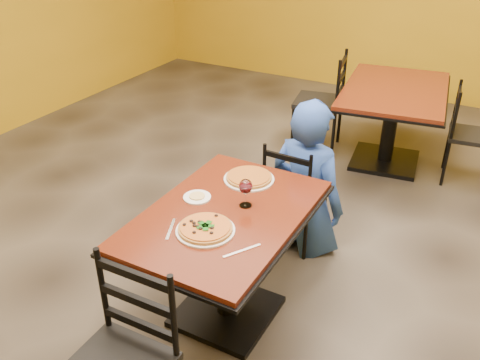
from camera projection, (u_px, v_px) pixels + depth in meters
The scene contains 16 objects.
floor at pixel (263, 268), 3.57m from camera, with size 7.00×8.00×0.01m, color black.
table_main at pixel (226, 241), 2.91m from camera, with size 0.83×1.23×0.75m.
table_second at pixel (392, 108), 4.70m from camera, with size 1.08×1.46×0.75m.
chair_main_far at pixel (295, 193), 3.66m from camera, with size 0.37×0.37×0.82m, color black, non-canonical shape.
chair_second_left at pixel (318, 102), 5.03m from camera, with size 0.44×0.44×0.98m, color black, non-canonical shape.
chair_second_right at pixel (473, 136), 4.46m from camera, with size 0.39×0.39×0.87m, color black, non-canonical shape.
diner at pixel (308, 176), 3.57m from camera, with size 0.57×0.38×1.13m, color #1C349B.
plate_main at pixel (205, 230), 2.65m from camera, with size 0.31×0.31×0.01m, color white.
pizza_main at pixel (205, 228), 2.65m from camera, with size 0.28×0.28×0.02m, color maroon.
plate_far at pixel (249, 179), 3.13m from camera, with size 0.31×0.31×0.01m, color white.
pizza_far at pixel (249, 177), 3.12m from camera, with size 0.28×0.28×0.02m, color #B17022.
side_plate at pixel (197, 197), 2.94m from camera, with size 0.16×0.16×0.01m, color white.
dip at pixel (197, 196), 2.94m from camera, with size 0.09×0.09×0.01m, color tan.
wine_glass at pixel (246, 192), 2.83m from camera, with size 0.08×0.08×0.18m, color white, non-canonical shape.
fork at pixel (171, 229), 2.67m from camera, with size 0.01×0.19×0.00m, color silver.
knife at pixel (242, 251), 2.51m from camera, with size 0.01×0.21×0.00m, color silver.
Camera 1 is at (1.21, -2.54, 2.28)m, focal length 38.38 mm.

